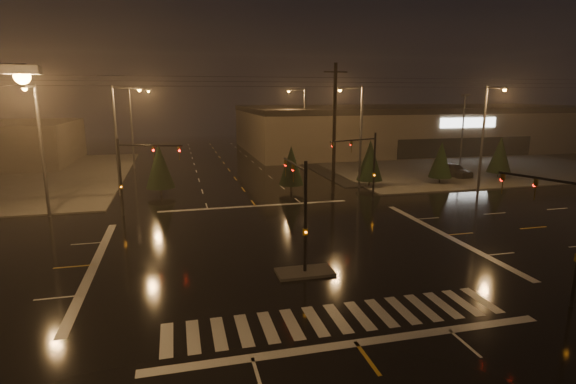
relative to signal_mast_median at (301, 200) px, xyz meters
name	(u,v)px	position (x,y,z in m)	size (l,w,h in m)	color
ground	(287,249)	(0.00, 3.07, -3.75)	(140.00, 140.00, 0.00)	black
sidewalk_ne	(442,161)	(30.00, 33.07, -3.69)	(36.00, 36.00, 0.12)	#42403B
median_island	(305,272)	(0.00, -0.93, -3.68)	(3.00, 1.60, 0.15)	#42403B
crosswalk	(338,318)	(0.00, -5.93, -3.75)	(15.00, 2.60, 0.01)	beige
stop_bar_near	(356,343)	(0.00, -7.93, -3.75)	(16.00, 0.50, 0.01)	beige
stop_bar_far	(255,206)	(0.00, 14.07, -3.75)	(16.00, 0.50, 0.01)	beige
parking_lot	(483,162)	(35.00, 31.07, -3.71)	(50.00, 24.00, 0.08)	black
retail_building	(417,126)	(35.00, 49.06, 0.09)	(60.20, 28.30, 7.20)	#6E604F
signal_mast_median	(301,200)	(0.00, 0.00, 0.00)	(0.25, 4.59, 6.00)	black
signal_mast_ne	(366,159)	(9.50, 13.21, 0.04)	(4.84, 1.86, 6.00)	black
signal_mast_nw	(133,168)	(-9.50, 13.21, 0.04)	(4.84, 1.86, 6.00)	black
signal_mast_se	(563,222)	(10.23, -6.68, -0.04)	(1.55, 3.87, 6.00)	black
streetlight_1	(119,133)	(-11.18, 21.07, 2.05)	(2.77, 0.32, 10.00)	#38383A
streetlight_2	(134,122)	(-11.18, 37.07, 2.05)	(2.77, 0.32, 10.00)	#38383A
streetlight_3	(358,130)	(11.18, 19.07, 2.05)	(2.77, 0.32, 10.00)	#38383A
streetlight_4	(302,119)	(11.18, 39.07, 2.05)	(2.77, 0.32, 10.00)	#38383A
streetlight_5	(40,142)	(-16.00, 14.26, 2.05)	(0.32, 2.77, 10.00)	#38383A
streetlight_6	(485,132)	(22.00, 14.26, 2.05)	(0.32, 2.77, 10.00)	#38383A
utility_pole_1	(334,129)	(8.00, 17.07, 2.38)	(2.20, 0.32, 12.00)	black
conifer_0	(370,160)	(12.67, 19.24, -1.01)	(2.61, 2.61, 4.78)	black
conifer_1	(441,160)	(20.51, 18.87, -1.18)	(2.40, 2.40, 4.44)	black
conifer_2	(500,154)	(28.61, 20.02, -1.05)	(2.56, 2.56, 4.70)	black
conifer_3	(160,166)	(-7.83, 20.46, -1.00)	(2.63, 2.63, 4.82)	black
conifer_4	(291,166)	(4.36, 18.88, -1.19)	(2.38, 2.38, 4.42)	black
car_parked	(453,170)	(24.25, 22.15, -2.94)	(1.93, 4.79, 1.63)	black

